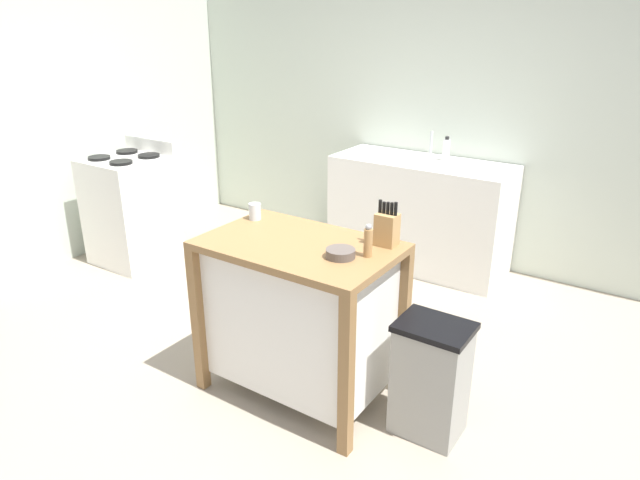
# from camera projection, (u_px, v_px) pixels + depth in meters

# --- Properties ---
(ground_plane) EXTENTS (6.44, 6.44, 0.00)m
(ground_plane) POSITION_uv_depth(u_px,v_px,m) (296.00, 368.00, 3.48)
(ground_plane) COLOR gray
(ground_plane) RESTS_ON ground
(wall_back) EXTENTS (5.44, 0.10, 2.60)m
(wall_back) POSITION_uv_depth(u_px,v_px,m) (451.00, 108.00, 4.72)
(wall_back) COLOR silver
(wall_back) RESTS_ON ground
(wall_left) EXTENTS (0.10, 2.83, 2.60)m
(wall_left) POSITION_uv_depth(u_px,v_px,m) (101.00, 103.00, 5.04)
(wall_left) COLOR beige
(wall_left) RESTS_ON ground
(kitchen_island) EXTENTS (1.03, 0.66, 0.91)m
(kitchen_island) POSITION_uv_depth(u_px,v_px,m) (300.00, 311.00, 3.11)
(kitchen_island) COLOR olive
(kitchen_island) RESTS_ON ground
(knife_block) EXTENTS (0.11, 0.09, 0.24)m
(knife_block) POSITION_uv_depth(u_px,v_px,m) (387.00, 228.00, 2.90)
(knife_block) COLOR tan
(knife_block) RESTS_ON kitchen_island
(bowl_ceramic_wide) EXTENTS (0.15, 0.15, 0.04)m
(bowl_ceramic_wide) POSITION_uv_depth(u_px,v_px,m) (341.00, 253.00, 2.78)
(bowl_ceramic_wide) COLOR #564C47
(bowl_ceramic_wide) RESTS_ON kitchen_island
(drinking_cup) EXTENTS (0.07, 0.07, 0.10)m
(drinking_cup) POSITION_uv_depth(u_px,v_px,m) (255.00, 211.00, 3.29)
(drinking_cup) COLOR silver
(drinking_cup) RESTS_ON kitchen_island
(pepper_grinder) EXTENTS (0.04, 0.04, 0.17)m
(pepper_grinder) POSITION_uv_depth(u_px,v_px,m) (368.00, 241.00, 2.77)
(pepper_grinder) COLOR #AD7F4C
(pepper_grinder) RESTS_ON kitchen_island
(trash_bin) EXTENTS (0.36, 0.28, 0.63)m
(trash_bin) POSITION_uv_depth(u_px,v_px,m) (430.00, 379.00, 2.85)
(trash_bin) COLOR gray
(trash_bin) RESTS_ON ground
(sink_counter) EXTENTS (1.47, 0.60, 0.92)m
(sink_counter) POSITION_uv_depth(u_px,v_px,m) (419.00, 213.00, 4.79)
(sink_counter) COLOR white
(sink_counter) RESTS_ON ground
(sink_faucet) EXTENTS (0.02, 0.02, 0.22)m
(sink_faucet) POSITION_uv_depth(u_px,v_px,m) (431.00, 144.00, 4.69)
(sink_faucet) COLOR #B7BCC1
(sink_faucet) RESTS_ON sink_counter
(bottle_spray_cleaner) EXTENTS (0.05, 0.05, 0.20)m
(bottle_spray_cleaner) POSITION_uv_depth(u_px,v_px,m) (446.00, 149.00, 4.61)
(bottle_spray_cleaner) COLOR white
(bottle_spray_cleaner) RESTS_ON sink_counter
(stove) EXTENTS (0.60, 0.60, 1.04)m
(stove) POSITION_uv_depth(u_px,v_px,m) (131.00, 209.00, 4.87)
(stove) COLOR white
(stove) RESTS_ON ground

